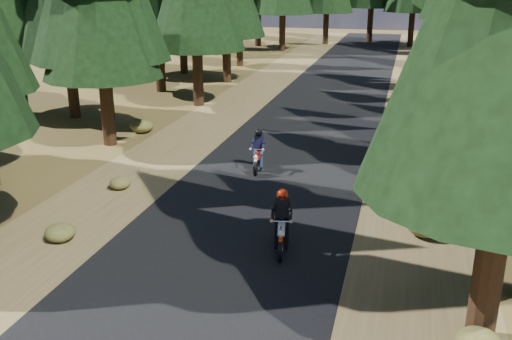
{
  "coord_description": "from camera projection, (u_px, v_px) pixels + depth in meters",
  "views": [
    {
      "loc": [
        3.96,
        -13.46,
        6.41
      ],
      "look_at": [
        0.0,
        1.5,
        1.1
      ],
      "focal_mm": 40.0,
      "sensor_mm": 36.0,
      "label": 1
    }
  ],
  "objects": [
    {
      "name": "ground",
      "position": [
        242.0,
        226.0,
        15.35
      ],
      "size": [
        120.0,
        120.0,
        0.0
      ],
      "primitive_type": "plane",
      "color": "#49391A",
      "rests_on": "ground"
    },
    {
      "name": "road",
      "position": [
        282.0,
        168.0,
        19.92
      ],
      "size": [
        6.0,
        100.0,
        0.01
      ],
      "primitive_type": "cube",
      "color": "black",
      "rests_on": "ground"
    },
    {
      "name": "shoulder_l",
      "position": [
        160.0,
        158.0,
        21.03
      ],
      "size": [
        3.2,
        100.0,
        0.01
      ],
      "primitive_type": "cube",
      "color": "brown",
      "rests_on": "ground"
    },
    {
      "name": "shoulder_r",
      "position": [
        418.0,
        180.0,
        18.8
      ],
      "size": [
        3.2,
        100.0,
        0.01
      ],
      "primitive_type": "cube",
      "color": "brown",
      "rests_on": "ground"
    },
    {
      "name": "understory_shrubs",
      "position": [
        367.0,
        164.0,
        19.54
      ],
      "size": [
        15.81,
        28.78,
        0.59
      ],
      "color": "#474C1E",
      "rests_on": "ground"
    },
    {
      "name": "rider_lead",
      "position": [
        282.0,
        231.0,
        13.84
      ],
      "size": [
        0.81,
        1.79,
        1.54
      ],
      "rotation": [
        0.0,
        0.0,
        3.32
      ],
      "color": "white",
      "rests_on": "road"
    },
    {
      "name": "rider_follow",
      "position": [
        258.0,
        157.0,
        19.51
      ],
      "size": [
        0.66,
        1.66,
        1.44
      ],
      "rotation": [
        0.0,
        0.0,
        3.25
      ],
      "color": "#98190A",
      "rests_on": "road"
    }
  ]
}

